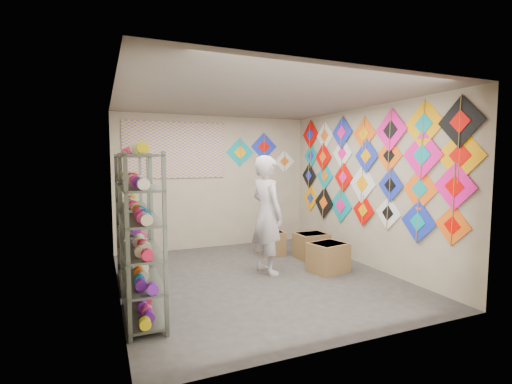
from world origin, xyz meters
name	(u,v)px	position (x,y,z in m)	size (l,w,h in m)	color
ground	(258,278)	(0.00, 0.00, 0.00)	(4.50, 4.50, 0.00)	#34302D
room_walls	(258,171)	(0.00, 0.00, 1.64)	(4.50, 4.50, 4.50)	tan
shelf_rack_front	(141,237)	(-1.78, -0.85, 0.95)	(0.40, 1.10, 1.90)	#4C5147
shelf_rack_back	(132,220)	(-1.78, 0.45, 0.95)	(0.40, 1.10, 1.90)	#4C5147
string_spools	(136,220)	(-1.78, -0.20, 1.05)	(0.12, 2.36, 0.12)	#FD3081
kite_wall_display	(368,168)	(1.98, -0.10, 1.67)	(0.06, 4.24, 2.05)	#FF6010
back_wall_kites	(260,153)	(1.02, 2.24, 1.96)	(1.61, 0.02, 0.87)	#08939E
poster	(176,150)	(-0.80, 2.23, 2.00)	(2.00, 0.01, 1.10)	#804FAC
shopkeeper	(267,215)	(0.24, 0.19, 0.94)	(0.57, 0.76, 1.88)	#BEB2A5
carton_a	(328,257)	(1.18, -0.16, 0.24)	(0.57, 0.47, 0.47)	brown
carton_b	(311,246)	(1.37, 0.68, 0.23)	(0.56, 0.46, 0.46)	brown
carton_c	(270,243)	(0.79, 1.23, 0.22)	(0.46, 0.51, 0.45)	brown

